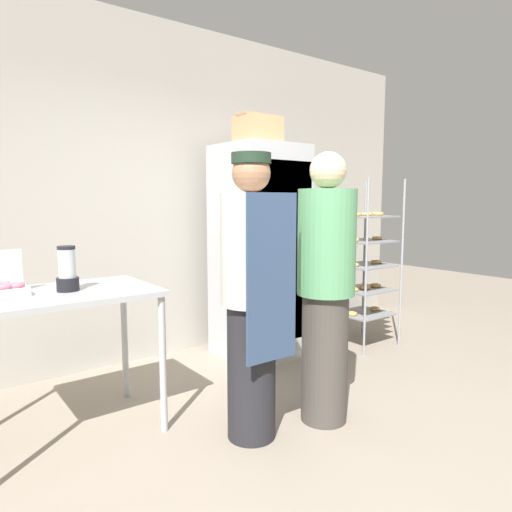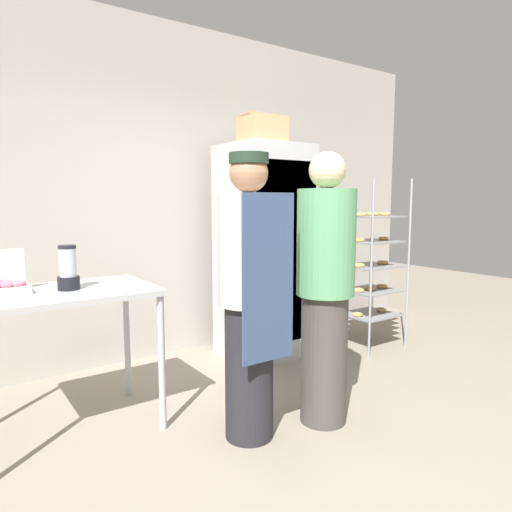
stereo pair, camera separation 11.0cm
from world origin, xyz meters
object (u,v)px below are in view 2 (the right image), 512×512
Objects in this scene: person_baker at (250,294)px; donut_box at (5,286)px; baking_rack at (371,264)px; person_customer at (325,288)px; refrigerator at (264,252)px; blender_pitcher at (68,270)px; cardboard_storage_box at (262,130)px.

donut_box is at bearing 146.76° from person_baker.
person_customer is at bearing -148.85° from baking_rack.
refrigerator is 7.13× the size of blender_pitcher.
baking_rack reaches higher than blender_pitcher.
refrigerator is 1.13× the size of person_baker.
blender_pitcher is 0.16× the size of person_baker.
person_baker is at bearing -128.71° from cardboard_storage_box.
person_baker is at bearing -129.34° from refrigerator.
baking_rack is at bearing 1.24° from blender_pitcher.
refrigerator is 1.40m from person_customer.
cardboard_storage_box reaches higher than blender_pitcher.
blender_pitcher is at bearing -166.52° from cardboard_storage_box.
baking_rack is 0.96× the size of person_baker.
refrigerator reaches higher than person_customer.
cardboard_storage_box is (-0.07, -0.07, 1.10)m from refrigerator.
blender_pitcher is 1.12m from person_baker.
person_customer is at bearing -11.96° from person_baker.
blender_pitcher is at bearing -165.14° from refrigerator.
person_baker is at bearing 168.04° from person_customer.
cardboard_storage_box is at bearing 72.23° from person_customer.
cardboard_storage_box is (1.77, 0.42, 1.04)m from blender_pitcher.
baking_rack is 1.68m from cardboard_storage_box.
baking_rack is at bearing 31.15° from person_customer.
donut_box is at bearing -170.49° from cardboard_storage_box.
baking_rack is at bearing -23.44° from refrigerator.
donut_box is 0.35m from blender_pitcher.
baking_rack is at bearing -0.18° from donut_box.
person_customer is (1.37, -0.82, -0.13)m from blender_pitcher.
person_baker is at bearing -39.74° from blender_pitcher.
person_baker is (-0.91, -1.14, -1.17)m from cardboard_storage_box.
cardboard_storage_box is (-1.06, 0.36, 1.25)m from baking_rack.
person_customer reaches higher than blender_pitcher.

